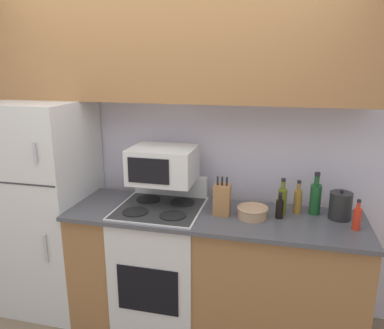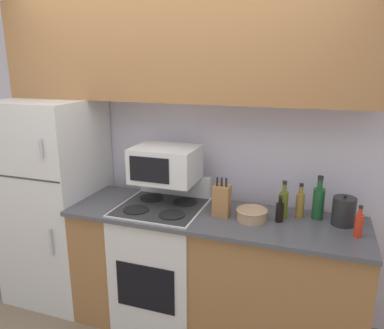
{
  "view_description": "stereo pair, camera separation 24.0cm",
  "coord_description": "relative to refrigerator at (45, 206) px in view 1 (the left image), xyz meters",
  "views": [
    {
      "loc": [
        0.79,
        -2.12,
        1.95
      ],
      "look_at": [
        0.21,
        0.27,
        1.29
      ],
      "focal_mm": 35.0,
      "sensor_mm": 36.0,
      "label": 1
    },
    {
      "loc": [
        1.02,
        -2.05,
        1.95
      ],
      "look_at": [
        0.21,
        0.27,
        1.29
      ],
      "focal_mm": 35.0,
      "sensor_mm": 36.0,
      "label": 2
    }
  ],
  "objects": [
    {
      "name": "bottle_wine_green",
      "position": [
        2.07,
        0.1,
        0.21
      ],
      "size": [
        0.08,
        0.08,
        0.3
      ],
      "color": "#194C23",
      "rests_on": "lower_cabinets"
    },
    {
      "name": "bottle_soy_sauce",
      "position": [
        1.83,
        -0.03,
        0.17
      ],
      "size": [
        0.05,
        0.05,
        0.18
      ],
      "color": "black",
      "rests_on": "lower_cabinets"
    },
    {
      "name": "upper_cabinets",
      "position": [
        1.03,
        0.19,
        1.21
      ],
      "size": [
        2.77,
        0.32,
        0.74
      ],
      "color": "#9E6B3D",
      "rests_on": "refrigerator"
    },
    {
      "name": "wall_back",
      "position": [
        1.03,
        0.38,
        0.44
      ],
      "size": [
        8.0,
        0.05,
        2.55
      ],
      "color": "silver",
      "rests_on": "ground_plane"
    },
    {
      "name": "lower_cabinets",
      "position": [
        1.39,
        -0.05,
        -0.37
      ],
      "size": [
        2.06,
        0.63,
        0.94
      ],
      "color": "#9E6B3D",
      "rests_on": "ground_plane"
    },
    {
      "name": "bottle_hot_sauce",
      "position": [
        2.31,
        -0.1,
        0.17
      ],
      "size": [
        0.05,
        0.05,
        0.2
      ],
      "color": "red",
      "rests_on": "lower_cabinets"
    },
    {
      "name": "bottle_olive_oil",
      "position": [
        1.85,
        0.04,
        0.2
      ],
      "size": [
        0.06,
        0.06,
        0.26
      ],
      "color": "#5B6619",
      "rests_on": "lower_cabinets"
    },
    {
      "name": "knife_block",
      "position": [
        1.45,
        -0.06,
        0.21
      ],
      "size": [
        0.11,
        0.1,
        0.28
      ],
      "color": "#9E6B3D",
      "rests_on": "lower_cabinets"
    },
    {
      "name": "bottle_vinegar",
      "position": [
        1.95,
        0.09,
        0.19
      ],
      "size": [
        0.06,
        0.06,
        0.24
      ],
      "color": "olive",
      "rests_on": "lower_cabinets"
    },
    {
      "name": "refrigerator",
      "position": [
        0.0,
        0.0,
        0.0
      ],
      "size": [
        0.72,
        0.71,
        1.68
      ],
      "color": "silver",
      "rests_on": "ground_plane"
    },
    {
      "name": "stove",
      "position": [
        0.99,
        -0.06,
        -0.35
      ],
      "size": [
        0.6,
        0.61,
        1.11
      ],
      "color": "silver",
      "rests_on": "ground_plane"
    },
    {
      "name": "bowl",
      "position": [
        1.66,
        -0.07,
        0.14
      ],
      "size": [
        0.21,
        0.21,
        0.08
      ],
      "color": "tan",
      "rests_on": "lower_cabinets"
    },
    {
      "name": "microwave",
      "position": [
        0.99,
        0.04,
        0.4
      ],
      "size": [
        0.46,
        0.37,
        0.25
      ],
      "color": "silver",
      "rests_on": "stove"
    },
    {
      "name": "kettle",
      "position": [
        2.23,
        0.05,
        0.19
      ],
      "size": [
        0.15,
        0.15,
        0.21
      ],
      "color": "black",
      "rests_on": "lower_cabinets"
    }
  ]
}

